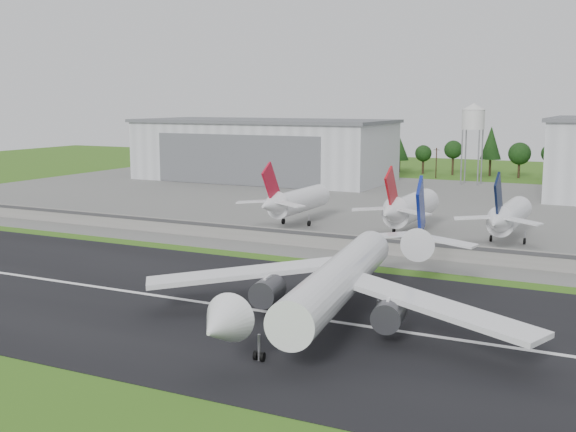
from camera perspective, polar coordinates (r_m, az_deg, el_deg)
The scene contains 13 objects.
ground at distance 99.02m, azimuth -6.69°, elevation -8.75°, with size 600.00×600.00×0.00m, color #3A6417.
runway at distance 107.12m, azimuth -3.75°, elevation -7.29°, with size 320.00×60.00×0.10m, color black.
runway_centerline at distance 107.11m, azimuth -3.75°, elevation -7.26°, with size 220.00×1.00×0.02m, color white.
apron at distance 207.56m, azimuth 11.72°, elevation 0.55°, with size 320.00×150.00×0.10m, color slate.
blast_fence at distance 146.19m, azimuth 5.16°, elevation -2.15°, with size 240.00×0.61×3.50m.
hangar_west at distance 277.66m, azimuth -1.94°, elevation 5.26°, with size 97.00×44.00×23.20m.
water_tower at distance 269.80m, azimuth 14.44°, elevation 7.61°, with size 8.40×8.40×29.40m.
utility_poles at distance 285.07m, azimuth 15.87°, elevation 2.67°, with size 230.00×3.00×12.00m, color black, non-canonical shape.
treeline at distance 299.75m, azimuth 16.41°, elevation 2.95°, with size 320.00×16.00×22.00m, color black, non-canonical shape.
main_airliner at distance 98.81m, azimuth 3.89°, elevation -5.79°, with size 56.67×59.19×18.17m.
parked_jet_red_a at distance 174.47m, azimuth 0.43°, elevation 1.17°, with size 7.36×31.29×16.68m.
parked_jet_red_b at distance 164.08m, azimuth 9.42°, elevation 0.61°, with size 7.36×31.29×16.89m.
parked_jet_navy at distance 159.14m, azimuth 16.95°, elevation -0.02°, with size 7.36×31.29×16.59m.
Camera 1 is at (51.98, -78.65, 30.27)m, focal length 45.00 mm.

